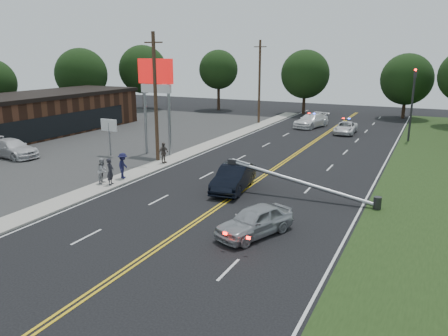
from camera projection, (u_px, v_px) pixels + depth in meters
The scene contains 25 objects.
ground at pixel (176, 235), 20.71m from camera, with size 120.00×120.00×0.00m, color black.
parking_lot at pixel (41, 153), 37.87m from camera, with size 25.00×60.00×0.01m, color #2D2D2D.
sidewalk at pixel (152, 167), 32.95m from camera, with size 1.80×70.00×0.12m, color #A8A398.
centerline_yellow at pixel (255, 182), 29.41m from camera, with size 0.36×80.00×0.00m, color gold.
pharmacy_building at pixel (14, 117), 44.17m from camera, with size 8.40×30.40×4.30m.
pylon_sign at pixel (156, 84), 35.82m from camera, with size 3.20×0.35×8.00m.
small_sign at pixel (109, 128), 36.48m from camera, with size 1.60×0.14×3.10m.
traffic_signal at pixel (413, 98), 42.24m from camera, with size 0.28×0.41×7.05m.
fallen_streetlight at pixel (309, 184), 25.67m from camera, with size 9.36×0.44×1.91m.
utility_pole_mid at pixel (156, 98), 33.76m from camera, with size 1.60×0.28×10.00m.
utility_pole_far at pixel (259, 82), 52.90m from camera, with size 1.60×0.28×10.00m.
tree_3 at pixel (81, 74), 62.03m from camera, with size 7.31×7.31×9.24m.
tree_4 at pixel (143, 69), 67.08m from camera, with size 7.31×7.31×9.74m.
tree_5 at pixel (219, 70), 65.99m from camera, with size 5.87×5.87×9.04m.
tree_6 at pixel (305, 74), 61.54m from camera, with size 6.80×6.80×9.01m.
tree_7 at pixel (407, 79), 57.37m from camera, with size 6.71×6.71×8.51m.
crashed_sedan at pixel (233, 178), 27.45m from camera, with size 1.69×4.83×1.59m, color black.
waiting_sedan at pixel (255, 221), 20.59m from camera, with size 1.68×4.18×1.42m, color #A0A3A8.
parked_car at pixel (12, 148), 36.29m from camera, with size 2.12×5.21×1.51m, color silver.
emergency_a at pixel (346, 128), 47.18m from camera, with size 2.10×4.55×1.26m, color silver.
emergency_b at pixel (311, 121), 51.21m from camera, with size 2.23×5.50×1.60m, color white.
bystander_a at pixel (110, 171), 28.19m from camera, with size 0.64×0.42×1.75m, color #24232B.
bystander_b at pixel (103, 171), 28.52m from camera, with size 0.82×0.64×1.68m, color #9F9FA4.
bystander_c at pixel (123, 166), 29.64m from camera, with size 1.14×0.65×1.76m, color #19193E.
bystander_d at pixel (163, 153), 33.80m from camera, with size 0.96×0.40×1.63m, color #5A4F48.
Camera 1 is at (10.45, -16.30, 8.33)m, focal length 35.00 mm.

